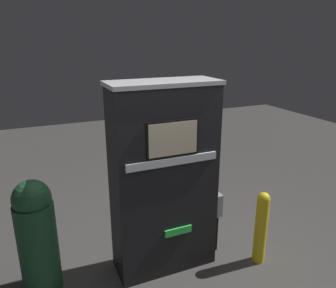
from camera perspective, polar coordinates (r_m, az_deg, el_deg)
The scene contains 4 objects.
ground_plane at distance 3.70m, azimuth 0.71°, elevation -21.77°, with size 14.00×14.00×0.00m, color #423F3D.
gas_pump at distance 3.33m, azimuth -0.68°, elevation -6.23°, with size 1.14×0.46×1.99m.
safety_bollard at distance 3.77m, azimuth 15.90°, elevation -13.53°, with size 0.13×0.13×0.83m.
trash_bin at distance 3.43m, azimuth -21.87°, elevation -14.61°, with size 0.37×0.37×1.16m.
Camera 1 is at (-1.18, -2.59, 2.37)m, focal length 35.00 mm.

